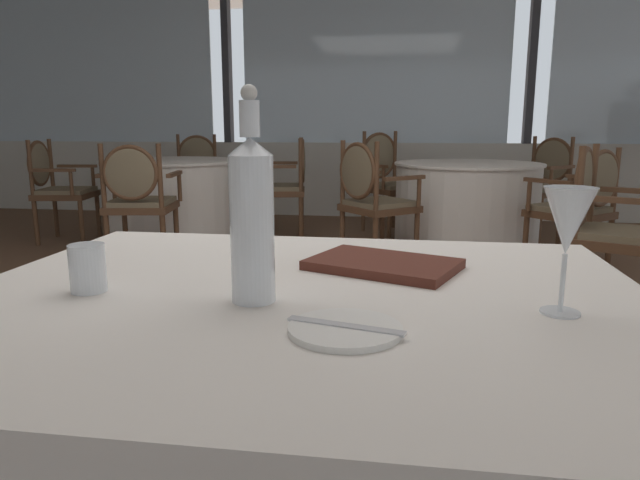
# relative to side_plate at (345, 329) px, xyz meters

# --- Properties ---
(ground_plane) EXTENTS (15.49, 15.49, 0.00)m
(ground_plane) POSITION_rel_side_plate_xyz_m (-0.30, 1.32, -0.74)
(ground_plane) COLOR brown
(window_wall_far) EXTENTS (10.76, 0.14, 2.87)m
(window_wall_far) POSITION_rel_side_plate_xyz_m (-0.30, 5.79, 0.40)
(window_wall_far) COLOR beige
(window_wall_far) RESTS_ON ground_plane
(foreground_table) EXTENTS (1.29, 1.05, 0.74)m
(foreground_table) POSITION_rel_side_plate_xyz_m (-0.10, 0.20, -0.37)
(foreground_table) COLOR white
(foreground_table) RESTS_ON ground_plane
(side_plate) EXTENTS (0.17, 0.17, 0.01)m
(side_plate) POSITION_rel_side_plate_xyz_m (0.00, 0.00, 0.00)
(side_plate) COLOR white
(side_plate) RESTS_ON foreground_table
(butter_knife) EXTENTS (0.18, 0.06, 0.00)m
(butter_knife) POSITION_rel_side_plate_xyz_m (0.00, 0.00, 0.01)
(butter_knife) COLOR silver
(butter_knife) RESTS_ON foreground_table
(water_bottle) EXTENTS (0.08, 0.08, 0.37)m
(water_bottle) POSITION_rel_side_plate_xyz_m (-0.18, 0.13, 0.15)
(water_bottle) COLOR white
(water_bottle) RESTS_ON foreground_table
(wine_glass) EXTENTS (0.08, 0.08, 0.21)m
(wine_glass) POSITION_rel_side_plate_xyz_m (0.34, 0.14, 0.15)
(wine_glass) COLOR white
(wine_glass) RESTS_ON foreground_table
(water_tumbler) EXTENTS (0.07, 0.07, 0.09)m
(water_tumbler) POSITION_rel_side_plate_xyz_m (-0.50, 0.14, 0.04)
(water_tumbler) COLOR white
(water_tumbler) RESTS_ON foreground_table
(menu_book) EXTENTS (0.36, 0.30, 0.02)m
(menu_book) POSITION_rel_side_plate_xyz_m (0.04, 0.39, 0.01)
(menu_book) COLOR #512319
(menu_book) RESTS_ON foreground_table
(dining_chair_0_0) EXTENTS (0.61, 0.64, 0.94)m
(dining_chair_0_0) POSITION_rel_side_plate_xyz_m (1.15, 2.36, -0.19)
(dining_chair_0_0) COLOR brown
(dining_chair_0_0) RESTS_ON ground_plane
(background_table_1) EXTENTS (1.26, 1.26, 0.74)m
(background_table_1) POSITION_rel_side_plate_xyz_m (-2.01, 4.08, -0.37)
(background_table_1) COLOR white
(background_table_1) RESTS_ON ground_plane
(dining_chair_1_0) EXTENTS (0.53, 0.59, 0.94)m
(dining_chair_1_0) POSITION_rel_side_plate_xyz_m (-0.97, 4.25, -0.19)
(dining_chair_1_0) COLOR brown
(dining_chair_1_0) RESTS_ON ground_plane
(dining_chair_1_1) EXTENTS (0.59, 0.53, 0.95)m
(dining_chair_1_1) POSITION_rel_side_plate_xyz_m (-2.18, 5.12, -0.19)
(dining_chair_1_1) COLOR brown
(dining_chair_1_1) RESTS_ON ground_plane
(dining_chair_1_2) EXTENTS (0.53, 0.59, 0.92)m
(dining_chair_1_2) POSITION_rel_side_plate_xyz_m (-3.05, 3.91, -0.21)
(dining_chair_1_2) COLOR brown
(dining_chair_1_2) RESTS_ON ground_plane
(dining_chair_1_3) EXTENTS (0.59, 0.53, 0.92)m
(dining_chair_1_3) POSITION_rel_side_plate_xyz_m (-1.84, 3.04, -0.19)
(dining_chair_1_3) COLOR brown
(dining_chair_1_3) RESTS_ON ground_plane
(background_table_2) EXTENTS (1.22, 1.22, 0.74)m
(background_table_2) POSITION_rel_side_plate_xyz_m (0.60, 4.09, -0.37)
(background_table_2) COLOR white
(background_table_2) RESTS_ON ground_plane
(dining_chair_2_0) EXTENTS (0.66, 0.66, 0.99)m
(dining_chair_2_0) POSITION_rel_side_plate_xyz_m (-0.10, 4.86, -0.18)
(dining_chair_2_0) COLOR brown
(dining_chair_2_0) RESTS_ON ground_plane
(dining_chair_2_1) EXTENTS (0.66, 0.66, 0.94)m
(dining_chair_2_1) POSITION_rel_side_plate_xyz_m (-0.17, 3.39, -0.20)
(dining_chair_2_1) COLOR brown
(dining_chair_2_1) RESTS_ON ground_plane
(dining_chair_2_2) EXTENTS (0.66, 0.66, 0.90)m
(dining_chair_2_2) POSITION_rel_side_plate_xyz_m (1.30, 3.33, -0.21)
(dining_chair_2_2) COLOR brown
(dining_chair_2_2) RESTS_ON ground_plane
(dining_chair_2_3) EXTENTS (0.66, 0.66, 0.94)m
(dining_chair_2_3) POSITION_rel_side_plate_xyz_m (1.37, 4.79, -0.19)
(dining_chair_2_3) COLOR brown
(dining_chair_2_3) RESTS_ON ground_plane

